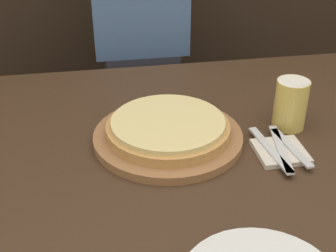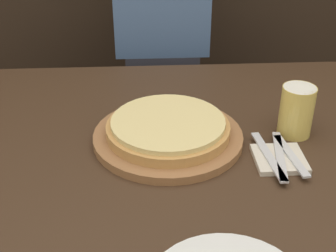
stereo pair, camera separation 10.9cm
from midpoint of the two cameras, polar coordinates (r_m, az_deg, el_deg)
name	(u,v)px [view 2 (the right image)]	position (r m, az deg, el deg)	size (l,w,h in m)	color
pizza_on_board	(168,132)	(1.09, 2.84, -0.78)	(0.35, 0.35, 0.06)	#99663D
beer_glass	(297,109)	(1.16, 18.05, 1.91)	(0.08, 0.08, 0.12)	#E5C65B
napkin_stack	(279,159)	(1.07, 16.27, -3.96)	(0.11, 0.11, 0.01)	beige
fork	(269,156)	(1.06, 15.06, -3.65)	(0.04, 0.19, 0.00)	silver
dinner_knife	(280,156)	(1.07, 16.34, -3.58)	(0.05, 0.19, 0.00)	silver
spoon	(291,155)	(1.08, 17.60, -3.51)	(0.04, 0.17, 0.00)	silver
diner_person	(162,67)	(1.74, 1.02, 7.18)	(0.32, 0.20, 1.34)	#33333D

